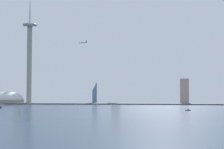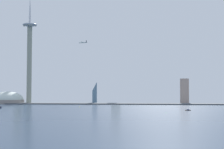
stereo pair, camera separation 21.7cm
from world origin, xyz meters
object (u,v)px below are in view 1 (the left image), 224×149
(skyscraper_3, at_px, (95,92))
(boat_0, at_px, (188,110))
(skyscraper_1, at_px, (28,88))
(airplane, at_px, (83,43))
(skyscraper_6, at_px, (116,92))
(channel_buoy_2, at_px, (166,112))
(channel_buoy_1, at_px, (178,107))
(skyscraper_2, at_px, (19,90))
(boat_2, at_px, (0,107))
(observation_tower, at_px, (30,49))
(channel_buoy_0, at_px, (80,107))
(stadium_dome, at_px, (8,100))
(skyscraper_0, at_px, (184,91))
(skyscraper_4, at_px, (17,83))

(skyscraper_3, bearing_deg, boat_0, -55.40)
(skyscraper_1, xyz_separation_m, airplane, (188.67, -51.09, 135.80))
(skyscraper_6, distance_m, channel_buoy_2, 462.03)
(channel_buoy_1, xyz_separation_m, airplane, (-261.67, 182.86, 182.94))
(skyscraper_2, bearing_deg, airplane, -19.10)
(skyscraper_3, relative_size, boat_2, 8.83)
(boat_0, bearing_deg, observation_tower, 105.96)
(boat_2, bearing_deg, airplane, 147.00)
(airplane, bearing_deg, boat_2, 78.31)
(boat_0, bearing_deg, channel_buoy_0, 114.95)
(skyscraper_3, distance_m, channel_buoy_0, 226.73)
(stadium_dome, xyz_separation_m, skyscraper_0, (535.12, 47.95, 27.01))
(channel_buoy_0, xyz_separation_m, channel_buoy_2, (190.97, -188.82, -0.15))
(skyscraper_1, xyz_separation_m, boat_2, (53.20, -316.40, -46.66))
(channel_buoy_2, bearing_deg, airplane, 119.83)
(boat_0, bearing_deg, skyscraper_4, 104.91)
(channel_buoy_0, height_order, airplane, airplane)
(observation_tower, relative_size, boat_2, 41.94)
(channel_buoy_0, bearing_deg, observation_tower, 135.91)
(skyscraper_1, distance_m, channel_buoy_0, 332.73)
(boat_0, bearing_deg, boat_2, 134.42)
(boat_0, bearing_deg, skyscraper_2, 102.81)
(skyscraper_2, distance_m, channel_buoy_0, 378.80)
(channel_buoy_0, height_order, channel_buoy_1, channel_buoy_1)
(observation_tower, bearing_deg, skyscraper_1, 113.44)
(skyscraper_1, bearing_deg, skyscraper_0, -0.83)
(skyscraper_4, height_order, skyscraper_6, skyscraper_4)
(skyscraper_4, height_order, airplane, airplane)
(channel_buoy_0, xyz_separation_m, channel_buoy_1, (232.18, 12.78, 0.20))
(skyscraper_2, relative_size, skyscraper_4, 0.68)
(channel_buoy_1, bearing_deg, channel_buoy_0, -176.85)
(skyscraper_0, distance_m, airplane, 340.25)
(skyscraper_1, bearing_deg, stadium_dome, -127.61)
(boat_2, bearing_deg, skyscraper_4, -170.55)
(skyscraper_1, height_order, channel_buoy_0, skyscraper_1)
(stadium_dome, relative_size, channel_buoy_1, 40.89)
(airplane, bearing_deg, skyscraper_1, 0.21)
(skyscraper_0, xyz_separation_m, skyscraper_6, (-209.58, 14.73, -2.22))
(skyscraper_4, xyz_separation_m, boat_2, (85.52, -310.39, -63.06))
(boat_2, bearing_deg, skyscraper_2, -170.88)
(skyscraper_6, bearing_deg, airplane, -148.14)
(skyscraper_2, bearing_deg, boat_2, -74.93)
(skyscraper_3, height_order, skyscraper_4, skyscraper_4)
(skyscraper_2, height_order, channel_buoy_2, skyscraper_2)
(boat_2, bearing_deg, skyscraper_0, 119.18)
(skyscraper_0, bearing_deg, boat_0, -95.82)
(skyscraper_1, bearing_deg, airplane, -15.15)
(channel_buoy_2, bearing_deg, observation_tower, 135.61)
(skyscraper_0, xyz_separation_m, channel_buoy_0, (-274.53, -239.60, -36.83))
(channel_buoy_0, distance_m, channel_buoy_1, 232.53)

